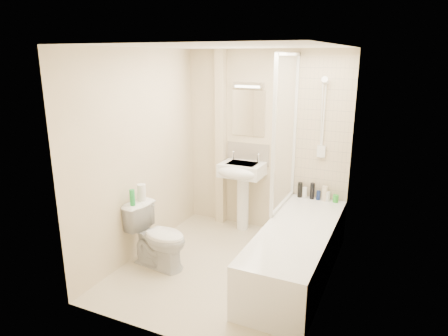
% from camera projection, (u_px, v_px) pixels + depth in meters
% --- Properties ---
extents(floor, '(2.50, 2.50, 0.00)m').
position_uv_depth(floor, '(226.00, 268.00, 4.51)').
color(floor, beige).
rests_on(floor, ground).
extents(wall_back, '(2.20, 0.02, 2.40)m').
position_uv_depth(wall_back, '(265.00, 143.00, 5.27)').
color(wall_back, beige).
rests_on(wall_back, ground).
extents(wall_left, '(0.02, 2.50, 2.40)m').
position_uv_depth(wall_left, '(140.00, 155.00, 4.62)').
color(wall_left, beige).
rests_on(wall_left, ground).
extents(wall_right, '(0.02, 2.50, 2.40)m').
position_uv_depth(wall_right, '(333.00, 179.00, 3.74)').
color(wall_right, beige).
rests_on(wall_right, ground).
extents(ceiling, '(2.20, 2.50, 0.02)m').
position_uv_depth(ceiling, '(226.00, 46.00, 3.85)').
color(ceiling, white).
rests_on(ceiling, wall_back).
extents(tile_back, '(0.70, 0.01, 1.75)m').
position_uv_depth(tile_back, '(323.00, 131.00, 4.90)').
color(tile_back, beige).
rests_on(tile_back, wall_back).
extents(tile_right, '(0.01, 2.10, 1.75)m').
position_uv_depth(tile_right, '(337.00, 151.00, 3.85)').
color(tile_right, beige).
rests_on(tile_right, wall_right).
extents(pipe_boxing, '(0.12, 0.12, 2.40)m').
position_uv_depth(pipe_boxing, '(221.00, 140.00, 5.47)').
color(pipe_boxing, beige).
rests_on(pipe_boxing, ground).
extents(splashback, '(0.60, 0.02, 0.30)m').
position_uv_depth(splashback, '(248.00, 154.00, 5.41)').
color(splashback, beige).
rests_on(splashback, wall_back).
extents(mirror, '(0.46, 0.01, 0.60)m').
position_uv_depth(mirror, '(248.00, 113.00, 5.25)').
color(mirror, white).
rests_on(mirror, wall_back).
extents(strip_light, '(0.42, 0.07, 0.07)m').
position_uv_depth(strip_light, '(248.00, 85.00, 5.13)').
color(strip_light, silver).
rests_on(strip_light, wall_back).
extents(bathtub, '(0.70, 2.10, 0.55)m').
position_uv_depth(bathtub, '(297.00, 250.00, 4.30)').
color(bathtub, white).
rests_on(bathtub, ground).
extents(shower_screen, '(0.04, 0.92, 1.80)m').
position_uv_depth(shower_screen, '(286.00, 132.00, 4.65)').
color(shower_screen, white).
rests_on(shower_screen, bathtub).
extents(shower_fixture, '(0.10, 0.16, 0.99)m').
position_uv_depth(shower_fixture, '(323.00, 121.00, 4.83)').
color(shower_fixture, white).
rests_on(shower_fixture, wall_back).
extents(pedestal_sink, '(0.56, 0.50, 1.08)m').
position_uv_depth(pedestal_sink, '(241.00, 178.00, 5.28)').
color(pedestal_sink, white).
rests_on(pedestal_sink, ground).
extents(bottle_black_a, '(0.06, 0.06, 0.20)m').
position_uv_depth(bottle_black_a, '(300.00, 190.00, 5.13)').
color(bottle_black_a, black).
rests_on(bottle_black_a, bathtub).
extents(bottle_white_a, '(0.06, 0.06, 0.14)m').
position_uv_depth(bottle_white_a, '(305.00, 193.00, 5.11)').
color(bottle_white_a, white).
rests_on(bottle_white_a, bathtub).
extents(bottle_black_b, '(0.06, 0.06, 0.21)m').
position_uv_depth(bottle_black_b, '(312.00, 191.00, 5.07)').
color(bottle_black_b, black).
rests_on(bottle_black_b, bathtub).
extents(bottle_blue, '(0.05, 0.05, 0.12)m').
position_uv_depth(bottle_blue, '(318.00, 195.00, 5.05)').
color(bottle_blue, navy).
rests_on(bottle_blue, bathtub).
extents(bottle_cream, '(0.07, 0.07, 0.19)m').
position_uv_depth(bottle_cream, '(325.00, 193.00, 5.01)').
color(bottle_cream, beige).
rests_on(bottle_cream, bathtub).
extents(bottle_white_b, '(0.06, 0.06, 0.12)m').
position_uv_depth(bottle_white_b, '(328.00, 196.00, 5.00)').
color(bottle_white_b, white).
rests_on(bottle_white_b, bathtub).
extents(bottle_green, '(0.07, 0.07, 0.09)m').
position_uv_depth(bottle_green, '(336.00, 199.00, 4.96)').
color(bottle_green, green).
rests_on(bottle_green, bathtub).
extents(toilet, '(0.57, 0.80, 0.72)m').
position_uv_depth(toilet, '(158.00, 236.00, 4.48)').
color(toilet, white).
rests_on(toilet, ground).
extents(toilet_roll_lower, '(0.10, 0.10, 0.10)m').
position_uv_depth(toilet_roll_lower, '(141.00, 196.00, 4.54)').
color(toilet_roll_lower, white).
rests_on(toilet_roll_lower, toilet).
extents(toilet_roll_upper, '(0.10, 0.10, 0.10)m').
position_uv_depth(toilet_roll_upper, '(141.00, 189.00, 4.49)').
color(toilet_roll_upper, white).
rests_on(toilet_roll_upper, toilet_roll_lower).
extents(green_bottle, '(0.06, 0.06, 0.18)m').
position_uv_depth(green_bottle, '(132.00, 198.00, 4.38)').
color(green_bottle, green).
rests_on(green_bottle, toilet).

